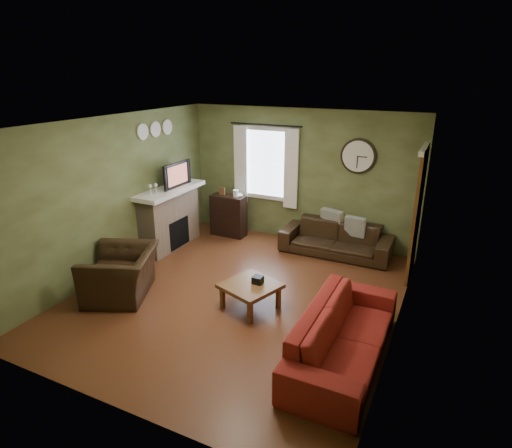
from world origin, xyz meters
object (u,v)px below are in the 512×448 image
at_px(armchair, 121,274).
at_px(coffee_table, 250,296).
at_px(bookshelf, 228,216).
at_px(sofa_brown, 336,239).
at_px(sofa_red, 344,334).

distance_m(armchair, coffee_table, 2.01).
relative_size(bookshelf, coffee_table, 1.19).
bearing_deg(sofa_brown, bookshelf, -179.33).
xyz_separation_m(bookshelf, armchair, (-0.23, -2.92, -0.07)).
height_order(bookshelf, sofa_red, bookshelf).
bearing_deg(bookshelf, sofa_red, -42.67).
xyz_separation_m(sofa_red, coffee_table, (-1.51, 0.55, -0.14)).
bearing_deg(armchair, bookshelf, 151.45).
height_order(sofa_red, armchair, armchair).
distance_m(bookshelf, sofa_brown, 2.28).
xyz_separation_m(bookshelf, sofa_red, (3.21, -2.96, -0.10)).
xyz_separation_m(sofa_brown, coffee_table, (-0.57, -2.43, -0.10)).
distance_m(bookshelf, sofa_red, 4.37).
bearing_deg(sofa_red, sofa_brown, 17.43).
bearing_deg(sofa_red, bookshelf, 47.33).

